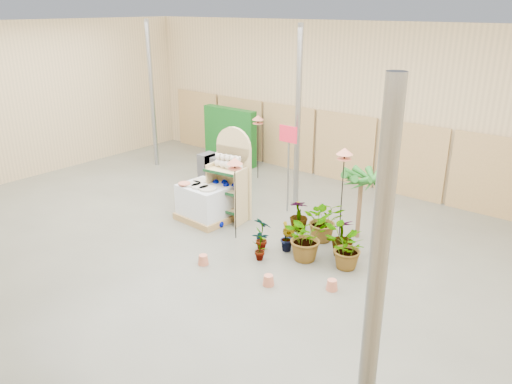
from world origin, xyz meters
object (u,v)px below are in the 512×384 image
display_shelf (231,178)px  bird_table_front (235,164)px  potted_plant_2 (306,236)px  pallet_stack (205,203)px

display_shelf → bird_table_front: display_shelf is taller
bird_table_front → potted_plant_2: (1.74, 0.17, -1.23)m
pallet_stack → display_shelf: bearing=53.7°
display_shelf → potted_plant_2: size_ratio=2.20×
pallet_stack → bird_table_front: (1.25, -0.31, 1.30)m
display_shelf → pallet_stack: 0.87m
pallet_stack → bird_table_front: 1.82m
display_shelf → bird_table_front: (0.84, -0.81, 0.71)m
display_shelf → pallet_stack: display_shelf is taller
pallet_stack → potted_plant_2: 2.99m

